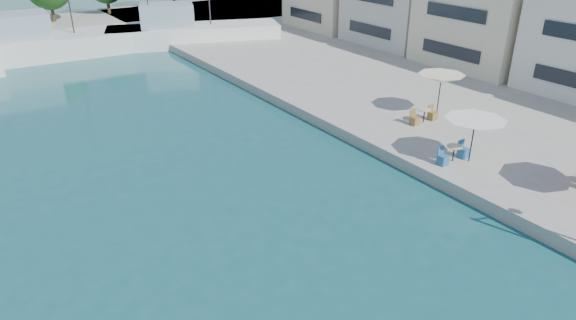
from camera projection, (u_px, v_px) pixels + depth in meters
quay_right at (502, 80)px, 36.72m from camera, size 32.00×92.00×0.60m
building_04 at (495, 4)px, 37.95m from camera, size 9.00×8.80×9.20m
trawler_03 at (46, 45)px, 43.38m from camera, size 19.15×5.77×10.20m
trawler_04 at (190, 34)px, 47.48m from camera, size 16.01×9.10×10.20m
umbrella_white at (475, 124)px, 23.04m from camera, size 2.77×2.77×2.09m
umbrella_cream at (441, 78)px, 28.57m from camera, size 2.61×2.61×2.37m
cafe_table_02 at (453, 155)px, 23.73m from camera, size 1.82×0.70×0.76m
cafe_table_03 at (424, 117)px, 28.20m from camera, size 1.82×0.70×0.76m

